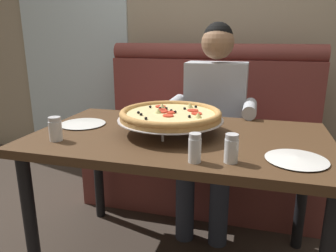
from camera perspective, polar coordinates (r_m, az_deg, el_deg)
The scene contains 12 objects.
back_wall_with_window at distance 2.90m, azimuth 9.30°, elevation 19.74°, with size 6.00×0.12×2.80m, color tan.
window_panel at distance 3.28m, azimuth -16.77°, elevation 18.82°, with size 1.10×0.02×2.80m, color white.
booth_bench at distance 2.46m, azimuth 6.75°, elevation -3.12°, with size 1.64×0.78×1.13m.
dining_table at distance 1.57m, azimuth 2.01°, elevation -4.55°, with size 1.40×0.81×0.73m.
diner_main at distance 2.11m, azimuth 8.03°, elevation 2.45°, with size 0.54×0.64×1.27m.
pizza at distance 1.54m, azimuth 0.45°, elevation 1.97°, with size 0.51×0.51×0.12m.
shaker_oregano at distance 1.22m, azimuth 11.16°, elevation -4.29°, with size 0.05×0.05×0.11m.
shaker_parmesan at distance 1.20m, azimuth 4.77°, elevation -4.27°, with size 0.05×0.05×0.11m.
shaker_pepper_flakes at distance 1.53m, azimuth -19.32°, elevation -0.77°, with size 0.06×0.06×0.11m.
plate_near_left at distance 1.77m, azimuth -14.90°, elevation 0.57°, with size 0.24×0.24×0.02m.
plate_near_right at distance 1.31m, azimuth 21.84°, elevation -5.31°, with size 0.23×0.23×0.02m.
patio_chair at distance 3.98m, azimuth -11.81°, elevation 5.80°, with size 0.40×0.40×0.86m.
Camera 1 is at (0.34, -1.43, 1.19)m, focal length 34.36 mm.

